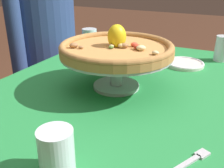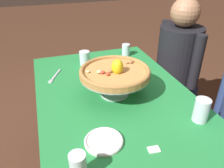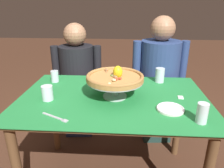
{
  "view_description": "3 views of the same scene",
  "coord_description": "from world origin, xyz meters",
  "views": [
    {
      "loc": [
        -0.8,
        -0.38,
        1.15
      ],
      "look_at": [
        -0.03,
        -0.01,
        0.78
      ],
      "focal_mm": 42.95,
      "sensor_mm": 36.0,
      "label": 1
    },
    {
      "loc": [
        1.05,
        -0.36,
        1.46
      ],
      "look_at": [
        -0.01,
        -0.01,
        0.81
      ],
      "focal_mm": 35.81,
      "sensor_mm": 36.0,
      "label": 2
    },
    {
      "loc": [
        0.08,
        -1.36,
        1.38
      ],
      "look_at": [
        -0.01,
        0.03,
        0.83
      ],
      "focal_mm": 33.95,
      "sensor_mm": 36.0,
      "label": 3
    }
  ],
  "objects": [
    {
      "name": "dining_table",
      "position": [
        0.0,
        0.0,
        0.64
      ],
      "size": [
        1.32,
        0.88,
        0.75
      ],
      "color": "brown",
      "rests_on": "ground"
    },
    {
      "name": "pizza_stand",
      "position": [
        0.01,
        -0.0,
        0.84
      ],
      "size": [
        0.39,
        0.39,
        0.13
      ],
      "color": "#B7B7C1",
      "rests_on": "dining_table"
    },
    {
      "name": "pizza",
      "position": [
        0.01,
        -0.0,
        0.9
      ],
      "size": [
        0.39,
        0.39,
        0.1
      ],
      "color": "#BC8447",
      "rests_on": "pizza_stand"
    },
    {
      "name": "water_glass_front_right",
      "position": [
        0.51,
        -0.31,
        0.8
      ],
      "size": [
        0.06,
        0.06,
        0.12
      ],
      "color": "silver",
      "rests_on": "dining_table"
    },
    {
      "name": "water_glass_side_left",
      "position": [
        -0.44,
        -0.08,
        0.79
      ],
      "size": [
        0.08,
        0.08,
        0.1
      ],
      "color": "silver",
      "rests_on": "dining_table"
    },
    {
      "name": "water_glass_back_left",
      "position": [
        -0.5,
        0.27,
        0.79
      ],
      "size": [
        0.06,
        0.06,
        0.09
      ],
      "color": "silver",
      "rests_on": "dining_table"
    },
    {
      "name": "water_glass_back_right",
      "position": [
        0.37,
        0.32,
        0.8
      ],
      "size": [
        0.07,
        0.07,
        0.12
      ],
      "color": "silver",
      "rests_on": "dining_table"
    },
    {
      "name": "side_plate",
      "position": [
        0.37,
        -0.17,
        0.76
      ],
      "size": [
        0.17,
        0.17,
        0.02
      ],
      "color": "silver",
      "rests_on": "dining_table"
    },
    {
      "name": "dinner_fork",
      "position": [
        -0.31,
        -0.31,
        0.75
      ],
      "size": [
        0.18,
        0.1,
        0.01
      ],
      "color": "#B7B7C1",
      "rests_on": "dining_table"
    },
    {
      "name": "sugar_packet",
      "position": [
        0.47,
        0.02,
        0.75
      ],
      "size": [
        0.04,
        0.05,
        0.0
      ],
      "primitive_type": "cube",
      "rotation": [
        0.0,
        0.0,
        1.48
      ],
      "color": "white",
      "rests_on": "dining_table"
    },
    {
      "name": "diner_left",
      "position": [
        -0.42,
        0.71,
        0.58
      ],
      "size": [
        0.51,
        0.38,
        1.19
      ],
      "color": "navy",
      "rests_on": "ground"
    }
  ]
}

